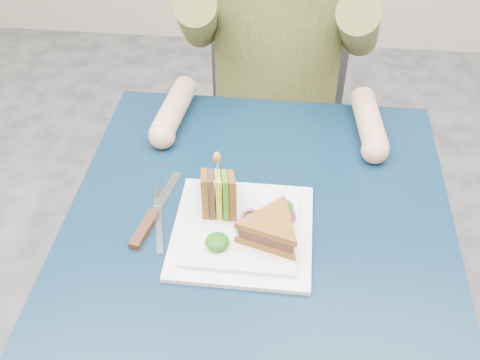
# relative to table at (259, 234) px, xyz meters

# --- Properties ---
(table) EXTENTS (0.75, 0.75, 0.73)m
(table) POSITION_rel_table_xyz_m (0.00, 0.00, 0.00)
(table) COLOR black
(table) RESTS_ON ground
(chair) EXTENTS (0.42, 0.40, 0.93)m
(chair) POSITION_rel_table_xyz_m (0.00, 0.66, -0.11)
(chair) COLOR #47474C
(chair) RESTS_ON ground
(plate) EXTENTS (0.26, 0.26, 0.02)m
(plate) POSITION_rel_table_xyz_m (-0.03, -0.07, 0.09)
(plate) COLOR white
(plate) RESTS_ON table
(sandwich_flat) EXTENTS (0.17, 0.17, 0.05)m
(sandwich_flat) POSITION_rel_table_xyz_m (0.03, -0.10, 0.12)
(sandwich_flat) COLOR brown
(sandwich_flat) RESTS_ON plate
(sandwich_upright) EXTENTS (0.09, 0.15, 0.15)m
(sandwich_upright) POSITION_rel_table_xyz_m (-0.08, -0.03, 0.13)
(sandwich_upright) COLOR brown
(sandwich_upright) RESTS_ON plate
(fork) EXTENTS (0.05, 0.18, 0.01)m
(fork) POSITION_rel_table_xyz_m (-0.19, -0.06, 0.08)
(fork) COLOR silver
(fork) RESTS_ON table
(knife) EXTENTS (0.06, 0.22, 0.02)m
(knife) POSITION_rel_table_xyz_m (-0.21, -0.07, 0.09)
(knife) COLOR silver
(knife) RESTS_ON table
(toothpick) EXTENTS (0.01, 0.01, 0.06)m
(toothpick) POSITION_rel_table_xyz_m (-0.08, -0.03, 0.20)
(toothpick) COLOR tan
(toothpick) RESTS_ON sandwich_upright
(toothpick_frill) EXTENTS (0.01, 0.01, 0.02)m
(toothpick_frill) POSITION_rel_table_xyz_m (-0.08, -0.03, 0.23)
(toothpick_frill) COLOR orange
(toothpick_frill) RESTS_ON sandwich_upright
(lettuce_spill) EXTENTS (0.15, 0.13, 0.02)m
(lettuce_spill) POSITION_rel_table_xyz_m (-0.02, -0.06, 0.11)
(lettuce_spill) COLOR #337A14
(lettuce_spill) RESTS_ON plate
(onion_ring) EXTENTS (0.04, 0.04, 0.02)m
(onion_ring) POSITION_rel_table_xyz_m (-0.01, -0.07, 0.11)
(onion_ring) COLOR #9E4C7A
(onion_ring) RESTS_ON plate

